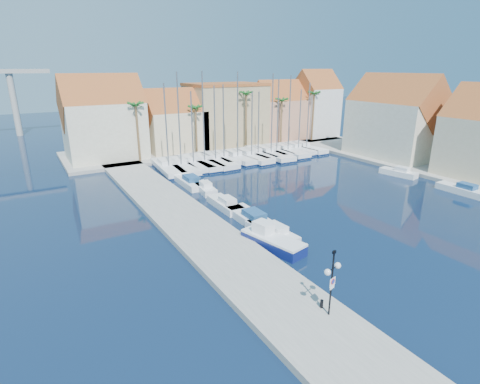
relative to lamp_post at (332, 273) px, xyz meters
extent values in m
plane|color=black|center=(7.52, 2.93, -3.36)|extent=(260.00, 260.00, 0.00)
cube|color=gray|center=(-1.48, 16.43, -3.11)|extent=(6.00, 77.00, 0.50)
cube|color=gray|center=(17.52, 50.93, -3.11)|extent=(54.00, 16.00, 0.50)
cube|color=gray|center=(39.52, 17.93, -3.11)|extent=(12.00, 60.00, 0.50)
cylinder|color=black|center=(0.00, 0.01, -0.68)|extent=(0.11, 0.11, 4.36)
cylinder|color=black|center=(-0.27, -0.06, 0.30)|extent=(0.54, 0.18, 0.05)
cylinder|color=black|center=(0.26, 0.07, 0.30)|extent=(0.54, 0.18, 0.05)
sphere|color=white|center=(-0.53, -0.13, 0.30)|extent=(0.39, 0.39, 0.39)
sphere|color=white|center=(0.53, 0.14, 0.30)|extent=(0.39, 0.39, 0.39)
cube|color=black|center=(0.00, 0.01, 1.39)|extent=(0.26, 0.18, 0.17)
cube|color=white|center=(0.01, -0.06, -0.57)|extent=(0.54, 0.16, 0.55)
cylinder|color=red|center=(0.02, -0.08, -0.52)|extent=(0.36, 0.10, 0.37)
cylinder|color=#1933A5|center=(0.02, -0.10, -0.52)|extent=(0.26, 0.08, 0.26)
cube|color=white|center=(0.01, -0.06, -0.96)|extent=(0.43, 0.14, 0.15)
cylinder|color=black|center=(0.08, 0.75, -2.60)|extent=(0.21, 0.21, 0.53)
cube|color=navy|center=(2.77, 9.80, -2.92)|extent=(3.27, 6.23, 0.89)
cube|color=white|center=(2.77, 9.80, -2.37)|extent=(3.27, 6.23, 0.20)
cube|color=white|center=(2.50, 10.95, -1.83)|extent=(1.61, 1.83, 1.09)
cube|color=white|center=(3.99, 11.73, -2.96)|extent=(2.35, 6.00, 0.80)
cube|color=white|center=(4.04, 11.14, -2.26)|extent=(1.48, 2.15, 0.60)
cube|color=white|center=(4.13, 15.61, -2.96)|extent=(2.36, 6.97, 0.80)
cube|color=navy|center=(4.12, 14.92, -2.26)|extent=(1.60, 2.46, 0.60)
cube|color=white|center=(3.83, 20.45, -2.96)|extent=(1.93, 5.76, 0.80)
cube|color=white|center=(3.82, 19.87, -2.26)|extent=(1.32, 2.03, 0.60)
cube|color=white|center=(4.37, 26.88, -2.96)|extent=(2.09, 5.17, 0.80)
cube|color=white|center=(4.32, 26.38, -2.26)|extent=(1.29, 1.87, 0.60)
cube|color=white|center=(3.85, 30.48, -2.96)|extent=(2.36, 7.09, 0.80)
cube|color=navy|center=(3.84, 29.77, -2.26)|extent=(1.62, 2.49, 0.60)
cube|color=white|center=(31.52, 10.01, -2.96)|extent=(1.90, 5.82, 0.80)
cube|color=navy|center=(31.52, 9.43, -2.26)|extent=(1.31, 2.04, 0.60)
cube|color=white|center=(31.52, 19.18, -2.96)|extent=(2.63, 5.36, 0.80)
cube|color=white|center=(31.62, 18.67, -2.26)|extent=(1.48, 1.99, 0.60)
cube|color=white|center=(3.80, 38.42, -2.86)|extent=(3.62, 10.85, 1.00)
cube|color=#0D1C41|center=(3.80, 38.42, -3.18)|extent=(3.68, 10.92, 0.28)
cube|color=white|center=(3.88, 39.49, -2.06)|extent=(2.19, 3.34, 0.60)
cylinder|color=slate|center=(3.75, 37.89, 3.53)|extent=(0.20, 0.20, 11.78)
cube|color=white|center=(5.73, 38.30, -2.86)|extent=(3.70, 11.32, 1.00)
cube|color=#0D1C41|center=(5.73, 38.30, -3.18)|extent=(3.76, 11.38, 0.28)
cube|color=white|center=(5.81, 39.41, -2.06)|extent=(2.26, 3.48, 0.60)
cylinder|color=slate|center=(5.69, 37.75, 4.27)|extent=(0.20, 0.20, 13.27)
cube|color=white|center=(7.88, 38.76, -2.86)|extent=(3.52, 10.68, 1.00)
cube|color=#0D1C41|center=(7.88, 38.76, -3.18)|extent=(3.59, 10.75, 0.28)
cube|color=white|center=(7.80, 39.81, -2.06)|extent=(2.15, 3.29, 0.60)
cylinder|color=slate|center=(7.92, 38.24, 2.91)|extent=(0.20, 0.20, 10.54)
cube|color=white|center=(9.79, 38.70, -2.86)|extent=(3.21, 11.06, 1.00)
cube|color=#0D1C41|center=(9.79, 38.70, -3.18)|extent=(3.27, 11.12, 0.28)
cube|color=white|center=(9.83, 39.80, -2.06)|extent=(2.10, 3.36, 0.60)
cylinder|color=slate|center=(9.78, 38.15, 4.32)|extent=(0.20, 0.20, 13.37)
cube|color=white|center=(11.66, 38.70, -2.86)|extent=(3.38, 11.54, 1.00)
cube|color=#0D1C41|center=(11.66, 38.70, -3.18)|extent=(3.44, 11.60, 0.28)
cube|color=white|center=(11.62, 39.84, -2.06)|extent=(2.20, 3.50, 0.60)
cylinder|color=slate|center=(11.68, 38.13, 3.26)|extent=(0.20, 0.20, 11.24)
cube|color=white|center=(13.68, 39.39, -2.86)|extent=(2.71, 8.90, 1.00)
cube|color=#0D1C41|center=(13.68, 39.39, -3.18)|extent=(2.77, 8.96, 0.28)
cube|color=white|center=(13.73, 40.27, -2.06)|extent=(1.73, 2.71, 0.60)
cylinder|color=slate|center=(13.66, 38.95, 3.30)|extent=(0.20, 0.20, 11.33)
cube|color=white|center=(15.85, 38.73, -2.86)|extent=(2.71, 9.57, 1.00)
cube|color=#0D1C41|center=(15.85, 38.73, -3.18)|extent=(2.77, 9.63, 0.28)
cube|color=white|center=(15.82, 39.68, -2.06)|extent=(1.80, 2.89, 0.60)
cylinder|color=slate|center=(15.86, 38.26, 4.26)|extent=(0.20, 0.20, 13.24)
cube|color=white|center=(18.25, 38.33, -2.86)|extent=(3.09, 10.79, 1.00)
cube|color=#0D1C41|center=(18.25, 38.33, -3.18)|extent=(3.15, 10.85, 0.28)
cube|color=white|center=(18.22, 39.40, -2.06)|extent=(2.04, 3.27, 0.60)
cylinder|color=slate|center=(18.27, 37.80, 2.73)|extent=(0.20, 0.20, 10.19)
cube|color=white|center=(20.06, 39.05, -2.86)|extent=(2.68, 9.79, 1.00)
cube|color=#0D1C41|center=(20.06, 39.05, -3.18)|extent=(2.74, 9.85, 0.28)
cube|color=white|center=(20.05, 40.02, -2.06)|extent=(1.82, 2.95, 0.60)
cylinder|color=slate|center=(20.07, 38.56, 2.69)|extent=(0.20, 0.20, 10.10)
cube|color=white|center=(22.39, 38.57, -2.86)|extent=(3.55, 12.07, 1.00)
cube|color=#0D1C41|center=(22.39, 38.57, -3.18)|extent=(3.61, 12.13, 0.28)
cube|color=white|center=(22.43, 39.77, -2.06)|extent=(2.31, 3.67, 0.60)
cylinder|color=slate|center=(22.36, 37.98, 4.10)|extent=(0.20, 0.20, 12.92)
cube|color=white|center=(24.25, 39.34, -2.86)|extent=(2.92, 9.28, 1.00)
cube|color=#0D1C41|center=(24.25, 39.34, -3.18)|extent=(2.99, 9.35, 0.28)
cube|color=white|center=(24.31, 40.26, -2.06)|extent=(1.83, 2.84, 0.60)
cylinder|color=slate|center=(24.22, 38.89, 3.61)|extent=(0.20, 0.20, 11.95)
cube|color=white|center=(26.24, 38.78, -2.86)|extent=(3.07, 10.89, 1.00)
cube|color=#0D1C41|center=(26.24, 38.78, -3.18)|extent=(3.13, 10.95, 0.28)
cube|color=white|center=(26.26, 39.86, -2.06)|extent=(2.05, 3.29, 0.60)
cylinder|color=slate|center=(26.22, 38.24, 3.92)|extent=(0.20, 0.20, 12.56)
cube|color=white|center=(28.70, 38.83, -2.86)|extent=(2.75, 9.00, 1.00)
cube|color=#0D1C41|center=(28.70, 38.83, -3.18)|extent=(2.82, 9.06, 0.28)
cube|color=white|center=(28.66, 39.72, -2.06)|extent=(1.75, 2.75, 0.60)
cylinder|color=slate|center=(28.72, 38.38, 2.72)|extent=(0.20, 0.20, 10.17)
cube|color=white|center=(30.68, 38.99, -2.86)|extent=(3.13, 9.99, 1.00)
cube|color=#0D1C41|center=(30.68, 38.99, -3.18)|extent=(3.20, 10.05, 0.28)
cube|color=white|center=(30.62, 39.97, -2.06)|extent=(1.96, 3.06, 0.60)
cylinder|color=slate|center=(30.71, 38.50, 3.27)|extent=(0.20, 0.20, 11.27)
cube|color=beige|center=(-2.48, 49.93, 1.64)|extent=(12.00, 9.00, 9.00)
cube|color=brown|center=(-2.48, 49.93, 6.14)|extent=(12.30, 9.00, 9.00)
cube|color=beige|center=(9.52, 49.93, 0.64)|extent=(10.00, 8.00, 7.00)
cube|color=brown|center=(9.52, 49.93, 4.14)|extent=(10.30, 8.00, 8.00)
cube|color=tan|center=(20.52, 50.93, 2.64)|extent=(14.00, 10.00, 11.00)
cube|color=brown|center=(20.52, 50.93, 8.39)|extent=(14.20, 10.20, 0.50)
cube|color=tan|center=(32.52, 49.93, 1.14)|extent=(10.00, 8.00, 8.00)
cube|color=brown|center=(32.52, 49.93, 5.14)|extent=(10.30, 8.00, 8.00)
cube|color=silver|center=(41.52, 48.93, 2.14)|extent=(8.00, 8.00, 10.00)
cube|color=brown|center=(41.52, 48.93, 7.14)|extent=(8.30, 8.00, 8.00)
cube|color=beige|center=(39.52, 26.93, 1.64)|extent=(9.00, 14.00, 9.00)
cube|color=brown|center=(39.52, 26.93, 6.14)|extent=(9.00, 14.30, 9.00)
cylinder|color=brown|center=(1.52, 44.93, 1.64)|extent=(0.36, 0.36, 9.00)
sphere|color=#19581F|center=(1.52, 44.93, 5.99)|extent=(2.60, 2.60, 2.60)
cylinder|color=brown|center=(11.52, 44.93, 1.14)|extent=(0.36, 0.36, 8.00)
sphere|color=#19581F|center=(11.52, 44.93, 4.99)|extent=(2.60, 2.60, 2.60)
cylinder|color=brown|center=(21.52, 44.93, 2.14)|extent=(0.36, 0.36, 10.00)
sphere|color=#19581F|center=(21.52, 44.93, 6.99)|extent=(2.60, 2.60, 2.60)
cylinder|color=brown|center=(29.52, 44.93, 1.39)|extent=(0.36, 0.36, 8.50)
sphere|color=#19581F|center=(29.52, 44.93, 5.49)|extent=(2.60, 2.60, 2.60)
cylinder|color=brown|center=(37.52, 44.93, 1.89)|extent=(0.36, 0.36, 9.50)
sphere|color=#19581F|center=(37.52, 44.93, 6.49)|extent=(2.60, 2.60, 2.60)
cylinder|color=#9E9E99|center=(-14.48, 84.93, 3.64)|extent=(1.40, 1.40, 14.00)
camera|label=1|loc=(-14.54, -13.88, 11.54)|focal=28.00mm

